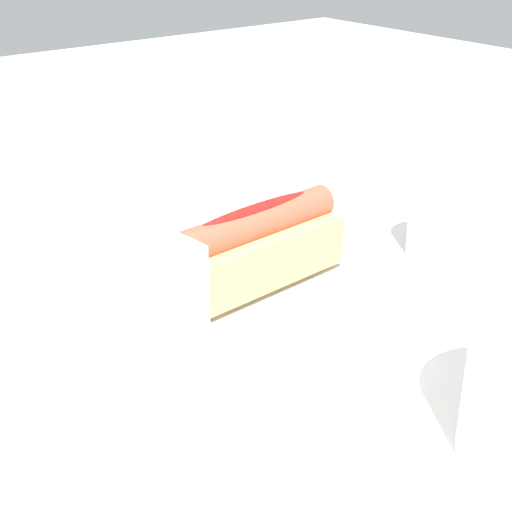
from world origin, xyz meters
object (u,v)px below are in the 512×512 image
water_glass (445,217)px  napkin_box (106,392)px  serving_bowl (256,297)px  hotdog_front (256,247)px  chopstick_near (152,266)px

water_glass → napkin_box: (0.41, 0.10, 0.04)m
napkin_box → serving_bowl: bearing=-154.7°
water_glass → napkin_box: size_ratio=0.60×
serving_bowl → napkin_box: 0.23m
water_glass → serving_bowl: bearing=-3.9°
hotdog_front → water_glass: size_ratio=1.70×
napkin_box → chopstick_near: bearing=-130.9°
water_glass → chopstick_near: bearing=-31.8°
serving_bowl → hotdog_front: (0.00, 0.00, 0.04)m
napkin_box → water_glass: bearing=-171.9°
serving_bowl → chopstick_near: size_ratio=1.02×
serving_bowl → hotdog_front: 0.04m
hotdog_front → chopstick_near: 0.15m
napkin_box → chopstick_near: (-0.17, -0.25, -0.07)m
serving_bowl → napkin_box: size_ratio=1.50×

